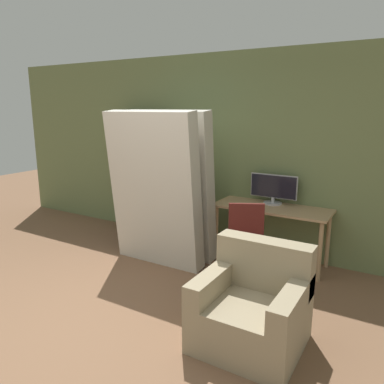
% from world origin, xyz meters
% --- Properties ---
extents(ground_plane, '(16.00, 16.00, 0.00)m').
position_xyz_m(ground_plane, '(0.00, 0.00, 0.00)').
color(ground_plane, brown).
extents(wall_back, '(8.00, 0.06, 2.70)m').
position_xyz_m(wall_back, '(0.00, 2.73, 1.35)').
color(wall_back, '#6B7A4C').
rests_on(wall_back, ground).
extents(desk, '(1.45, 0.57, 0.75)m').
position_xyz_m(desk, '(0.93, 2.41, 0.65)').
color(desk, tan).
rests_on(desk, ground).
extents(monitor, '(0.61, 0.24, 0.39)m').
position_xyz_m(monitor, '(0.88, 2.57, 0.95)').
color(monitor, '#B7B7BC').
rests_on(monitor, desk).
extents(office_chair, '(0.59, 0.59, 0.93)m').
position_xyz_m(office_chair, '(0.93, 1.62, 0.38)').
color(office_chair, '#4C4C51').
rests_on(office_chair, ground).
extents(bookshelf, '(0.84, 0.34, 1.88)m').
position_xyz_m(bookshelf, '(-1.33, 2.57, 0.94)').
color(bookshelf, brown).
rests_on(bookshelf, ground).
extents(mattress_near, '(1.22, 0.41, 1.95)m').
position_xyz_m(mattress_near, '(-0.31, 1.62, 0.97)').
color(mattress_near, beige).
rests_on(mattress_near, ground).
extents(mattress_far, '(1.22, 0.40, 1.95)m').
position_xyz_m(mattress_far, '(-0.31, 1.96, 0.97)').
color(mattress_far, beige).
rests_on(mattress_far, ground).
extents(armchair, '(0.85, 0.80, 0.85)m').
position_xyz_m(armchair, '(1.37, 0.72, 0.32)').
color(armchair, gray).
rests_on(armchair, ground).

